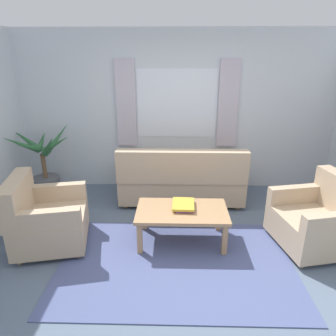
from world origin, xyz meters
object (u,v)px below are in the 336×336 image
object	(u,v)px
coffee_table	(182,214)
potted_plant	(44,169)
book_stack_on_table	(184,205)
couch	(181,180)
armchair_left	(45,219)
armchair_right	(318,220)

from	to	relation	value
coffee_table	potted_plant	xyz separation A→B (m)	(-2.22, 1.30, 0.07)
book_stack_on_table	potted_plant	xyz separation A→B (m)	(-2.24, 1.23, -0.02)
couch	coffee_table	bearing A→B (deg)	89.36
armchair_left	book_stack_on_table	world-z (taller)	armchair_left
armchair_right	coffee_table	xyz separation A→B (m)	(-1.62, 0.05, 0.03)
couch	armchair_right	xyz separation A→B (m)	(1.61, -1.16, -0.01)
armchair_left	armchair_right	world-z (taller)	same
potted_plant	couch	bearing A→B (deg)	-4.67
couch	book_stack_on_table	distance (m)	1.05
armchair_right	potted_plant	distance (m)	4.07
armchair_right	couch	bearing A→B (deg)	-137.53
armchair_right	potted_plant	world-z (taller)	potted_plant
coffee_table	couch	bearing A→B (deg)	89.36
couch	armchair_right	distance (m)	1.99
armchair_left	potted_plant	world-z (taller)	potted_plant
armchair_left	book_stack_on_table	distance (m)	1.67
armchair_right	potted_plant	xyz separation A→B (m)	(-3.84, 1.34, 0.10)
coffee_table	book_stack_on_table	distance (m)	0.11
book_stack_on_table	potted_plant	bearing A→B (deg)	151.21
armchair_left	book_stack_on_table	xyz separation A→B (m)	(1.66, 0.17, 0.12)
armchair_right	potted_plant	size ratio (longest dim) A/B	0.85
armchair_left	potted_plant	bearing A→B (deg)	10.86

